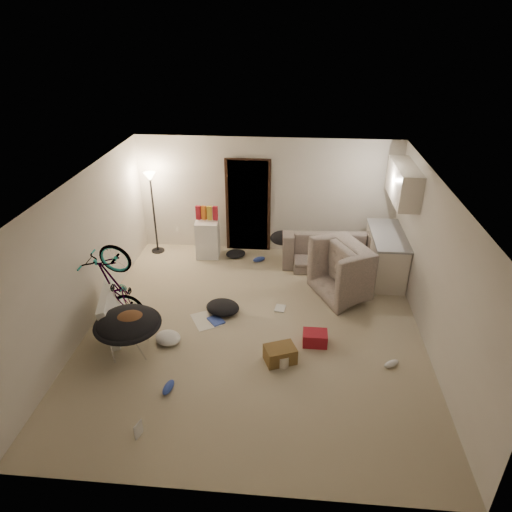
# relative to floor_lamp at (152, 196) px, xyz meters

# --- Properties ---
(floor) EXTENTS (5.50, 6.00, 0.02)m
(floor) POSITION_rel_floor_lamp_xyz_m (2.40, -2.65, -1.32)
(floor) COLOR tan
(floor) RESTS_ON ground
(ceiling) EXTENTS (5.50, 6.00, 0.02)m
(ceiling) POSITION_rel_floor_lamp_xyz_m (2.40, -2.65, 1.20)
(ceiling) COLOR white
(ceiling) RESTS_ON wall_back
(wall_back) EXTENTS (5.50, 0.02, 2.50)m
(wall_back) POSITION_rel_floor_lamp_xyz_m (2.40, 0.36, -0.06)
(wall_back) COLOR silver
(wall_back) RESTS_ON floor
(wall_front) EXTENTS (5.50, 0.02, 2.50)m
(wall_front) POSITION_rel_floor_lamp_xyz_m (2.40, -5.66, -0.06)
(wall_front) COLOR silver
(wall_front) RESTS_ON floor
(wall_left) EXTENTS (0.02, 6.00, 2.50)m
(wall_left) POSITION_rel_floor_lamp_xyz_m (-0.36, -2.65, -0.06)
(wall_left) COLOR silver
(wall_left) RESTS_ON floor
(wall_right) EXTENTS (0.02, 6.00, 2.50)m
(wall_right) POSITION_rel_floor_lamp_xyz_m (5.16, -2.65, -0.06)
(wall_right) COLOR silver
(wall_right) RESTS_ON floor
(doorway) EXTENTS (0.85, 0.10, 2.04)m
(doorway) POSITION_rel_floor_lamp_xyz_m (2.00, 0.32, -0.29)
(doorway) COLOR black
(doorway) RESTS_ON floor
(door_trim) EXTENTS (0.97, 0.04, 2.10)m
(door_trim) POSITION_rel_floor_lamp_xyz_m (2.00, 0.29, -0.29)
(door_trim) COLOR black
(door_trim) RESTS_ON floor
(floor_lamp) EXTENTS (0.28, 0.28, 1.81)m
(floor_lamp) POSITION_rel_floor_lamp_xyz_m (0.00, 0.00, 0.00)
(floor_lamp) COLOR black
(floor_lamp) RESTS_ON floor
(kitchen_counter) EXTENTS (0.60, 1.50, 0.88)m
(kitchen_counter) POSITION_rel_floor_lamp_xyz_m (4.83, -0.65, -0.87)
(kitchen_counter) COLOR beige
(kitchen_counter) RESTS_ON floor
(counter_top) EXTENTS (0.64, 1.54, 0.04)m
(counter_top) POSITION_rel_floor_lamp_xyz_m (4.83, -0.65, -0.41)
(counter_top) COLOR gray
(counter_top) RESTS_ON kitchen_counter
(kitchen_uppers) EXTENTS (0.38, 1.40, 0.65)m
(kitchen_uppers) POSITION_rel_floor_lamp_xyz_m (4.96, -0.65, 0.64)
(kitchen_uppers) COLOR beige
(kitchen_uppers) RESTS_ON wall_right
(sofa) EXTENTS (1.99, 0.89, 0.57)m
(sofa) POSITION_rel_floor_lamp_xyz_m (3.74, -0.20, -1.02)
(sofa) COLOR #384039
(sofa) RESTS_ON floor
(armchair) EXTENTS (1.45, 1.52, 0.77)m
(armchair) POSITION_rel_floor_lamp_xyz_m (4.23, -1.30, -0.92)
(armchair) COLOR #384039
(armchair) RESTS_ON floor
(bicycle) EXTENTS (1.65, 0.89, 0.91)m
(bicycle) POSITION_rel_floor_lamp_xyz_m (0.10, -2.64, -0.89)
(bicycle) COLOR black
(bicycle) RESTS_ON floor
(book_asset) EXTENTS (0.26, 0.23, 0.02)m
(book_asset) POSITION_rel_floor_lamp_xyz_m (1.15, -5.06, -1.30)
(book_asset) COLOR maroon
(book_asset) RESTS_ON floor
(mini_fridge) EXTENTS (0.51, 0.51, 0.81)m
(mini_fridge) POSITION_rel_floor_lamp_xyz_m (1.16, -0.10, -0.90)
(mini_fridge) COLOR white
(mini_fridge) RESTS_ON floor
(snack_box_0) EXTENTS (0.11, 0.08, 0.30)m
(snack_box_0) POSITION_rel_floor_lamp_xyz_m (0.99, -0.10, -0.31)
(snack_box_0) COLOR maroon
(snack_box_0) RESTS_ON mini_fridge
(snack_box_1) EXTENTS (0.12, 0.10, 0.30)m
(snack_box_1) POSITION_rel_floor_lamp_xyz_m (1.11, -0.10, -0.31)
(snack_box_1) COLOR #C66018
(snack_box_1) RESTS_ON mini_fridge
(snack_box_2) EXTENTS (0.10, 0.08, 0.30)m
(snack_box_2) POSITION_rel_floor_lamp_xyz_m (1.23, -0.10, -0.31)
(snack_box_2) COLOR gold
(snack_box_2) RESTS_ON mini_fridge
(snack_box_3) EXTENTS (0.11, 0.08, 0.30)m
(snack_box_3) POSITION_rel_floor_lamp_xyz_m (1.35, -0.10, -0.31)
(snack_box_3) COLOR maroon
(snack_box_3) RESTS_ON mini_fridge
(saucer_chair) EXTENTS (1.02, 1.02, 0.72)m
(saucer_chair) POSITION_rel_floor_lamp_xyz_m (0.55, -3.41, -0.88)
(saucer_chair) COLOR silver
(saucer_chair) RESTS_ON floor
(hoodie) EXTENTS (0.60, 0.56, 0.22)m
(hoodie) POSITION_rel_floor_lamp_xyz_m (0.60, -3.44, -0.67)
(hoodie) COLOR #57351D
(hoodie) RESTS_ON saucer_chair
(sofa_drape) EXTENTS (0.65, 0.58, 0.28)m
(sofa_drape) POSITION_rel_floor_lamp_xyz_m (2.79, -0.20, -0.77)
(sofa_drape) COLOR black
(sofa_drape) RESTS_ON sofa
(tv_box) EXTENTS (0.55, 1.15, 0.75)m
(tv_box) POSITION_rel_floor_lamp_xyz_m (0.10, -2.91, -0.94)
(tv_box) COLOR silver
(tv_box) RESTS_ON floor
(drink_case_a) EXTENTS (0.54, 0.47, 0.26)m
(drink_case_a) POSITION_rel_floor_lamp_xyz_m (2.87, -3.43, -1.18)
(drink_case_a) COLOR brown
(drink_case_a) RESTS_ON floor
(drink_case_b) EXTENTS (0.39, 0.29, 0.22)m
(drink_case_b) POSITION_rel_floor_lamp_xyz_m (3.40, -2.97, -1.20)
(drink_case_b) COLOR maroon
(drink_case_b) RESTS_ON floor
(juicer) EXTENTS (0.18, 0.18, 0.25)m
(juicer) POSITION_rel_floor_lamp_xyz_m (2.92, -3.53, -1.20)
(juicer) COLOR beige
(juicer) RESTS_ON floor
(newspaper) EXTENTS (0.62, 0.67, 0.01)m
(newspaper) POSITION_rel_floor_lamp_xyz_m (1.55, -2.49, -1.30)
(newspaper) COLOR silver
(newspaper) RESTS_ON floor
(book_blue) EXTENTS (0.34, 0.36, 0.03)m
(book_blue) POSITION_rel_floor_lamp_xyz_m (1.73, -2.50, -1.29)
(book_blue) COLOR #2F47AA
(book_blue) RESTS_ON floor
(book_white) EXTENTS (0.21, 0.25, 0.02)m
(book_white) POSITION_rel_floor_lamp_xyz_m (2.81, -2.03, -1.30)
(book_white) COLOR silver
(book_white) RESTS_ON floor
(shoe_0) EXTENTS (0.30, 0.24, 0.10)m
(shoe_0) POSITION_rel_floor_lamp_xyz_m (2.29, -0.28, -1.26)
(shoe_0) COLOR #2F47AA
(shoe_0) RESTS_ON floor
(shoe_2) EXTENTS (0.17, 0.31, 0.11)m
(shoe_2) POSITION_rel_floor_lamp_xyz_m (1.34, -4.18, -1.25)
(shoe_2) COLOR #2F47AA
(shoe_2) RESTS_ON floor
(shoe_4) EXTENTS (0.28, 0.23, 0.10)m
(shoe_4) POSITION_rel_floor_lamp_xyz_m (4.53, -3.40, -1.26)
(shoe_4) COLOR white
(shoe_4) RESTS_ON floor
(clothes_lump_a) EXTENTS (0.73, 0.67, 0.19)m
(clothes_lump_a) POSITION_rel_floor_lamp_xyz_m (1.80, -2.22, -1.21)
(clothes_lump_a) COLOR black
(clothes_lump_a) RESTS_ON floor
(clothes_lump_b) EXTENTS (0.56, 0.54, 0.13)m
(clothes_lump_b) POSITION_rel_floor_lamp_xyz_m (1.76, -0.10, -1.24)
(clothes_lump_b) COLOR black
(clothes_lump_b) RESTS_ON floor
(clothes_lump_c) EXTENTS (0.57, 0.56, 0.14)m
(clothes_lump_c) POSITION_rel_floor_lamp_xyz_m (1.05, -3.11, -1.24)
(clothes_lump_c) COLOR silver
(clothes_lump_c) RESTS_ON floor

